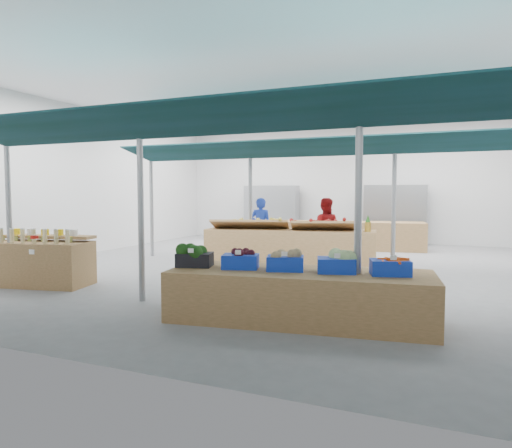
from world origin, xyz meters
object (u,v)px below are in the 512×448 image
(fruit_counter, at_px, (289,247))
(vendor_right, at_px, (325,229))
(veg_counter, at_px, (299,296))
(vendor_left, at_px, (261,227))
(bottle_shelf, at_px, (41,261))

(fruit_counter, height_order, vendor_right, vendor_right)
(veg_counter, distance_m, vendor_left, 6.32)
(vendor_left, relative_size, vendor_right, 1.00)
(veg_counter, xyz_separation_m, vendor_right, (-1.05, 5.63, 0.47))
(vendor_left, bearing_deg, vendor_right, 172.41)
(bottle_shelf, bearing_deg, fruit_counter, 36.62)
(vendor_left, xyz_separation_m, vendor_right, (1.80, 0.00, 0.00))
(bottle_shelf, height_order, vendor_right, vendor_right)
(fruit_counter, bearing_deg, vendor_left, 129.90)
(veg_counter, relative_size, vendor_left, 2.20)
(bottle_shelf, height_order, fruit_counter, bottle_shelf)
(bottle_shelf, xyz_separation_m, veg_counter, (5.30, -0.46, -0.11))
(bottle_shelf, distance_m, veg_counter, 5.33)
(vendor_left, bearing_deg, veg_counter, 109.26)
(fruit_counter, xyz_separation_m, vendor_right, (0.60, 1.10, 0.38))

